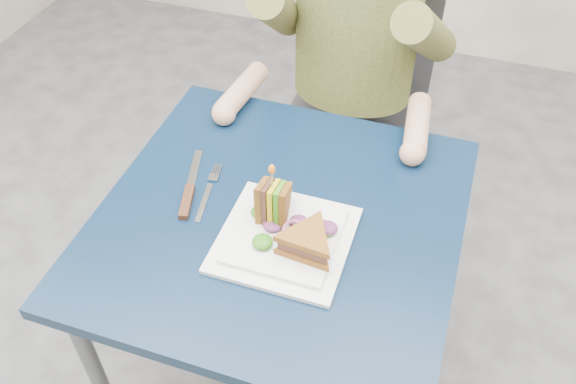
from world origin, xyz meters
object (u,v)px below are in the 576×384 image
(chair, at_px, (357,93))
(plate, at_px, (285,238))
(sandwich_flat, at_px, (308,242))
(sandwich_upright, at_px, (273,203))
(knife, at_px, (188,195))
(fork, at_px, (207,193))
(table, at_px, (280,240))

(chair, bearing_deg, plate, -87.56)
(plate, xyz_separation_m, sandwich_flat, (0.05, -0.03, 0.04))
(sandwich_upright, bearing_deg, knife, 177.86)
(knife, bearing_deg, plate, -12.40)
(fork, bearing_deg, knife, -148.46)
(table, xyz_separation_m, knife, (-0.20, -0.01, 0.09))
(knife, bearing_deg, sandwich_flat, -14.79)
(knife, bearing_deg, table, 3.27)
(table, relative_size, chair, 0.81)
(sandwich_flat, bearing_deg, sandwich_upright, 143.89)
(chair, bearing_deg, sandwich_flat, -83.87)
(chair, xyz_separation_m, sandwich_flat, (0.09, -0.83, 0.23))
(chair, distance_m, knife, 0.81)
(chair, distance_m, fork, 0.78)
(plate, distance_m, fork, 0.22)
(knife, bearing_deg, fork, 31.54)
(sandwich_flat, height_order, knife, sandwich_flat)
(sandwich_flat, distance_m, sandwich_upright, 0.12)
(sandwich_upright, bearing_deg, table, 70.88)
(table, height_order, sandwich_flat, sandwich_flat)
(table, distance_m, sandwich_flat, 0.18)
(table, distance_m, chair, 0.75)
(plate, relative_size, sandwich_flat, 1.79)
(table, bearing_deg, sandwich_flat, -44.87)
(fork, xyz_separation_m, knife, (-0.04, -0.02, 0.00))
(chair, relative_size, knife, 4.28)
(table, relative_size, fork, 4.19)
(chair, bearing_deg, sandwich_upright, -90.49)
(sandwich_upright, bearing_deg, chair, 89.51)
(chair, relative_size, fork, 5.19)
(fork, height_order, knife, knife)
(chair, relative_size, sandwich_upright, 6.43)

